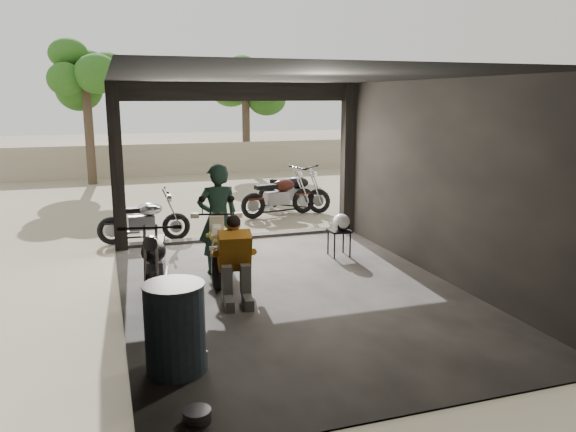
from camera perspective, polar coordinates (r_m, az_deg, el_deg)
ground at (r=8.58m, az=0.56°, el=-7.88°), size 80.00×80.00×0.00m
garage at (r=8.74m, az=-0.58°, el=1.19°), size 7.00×7.13×3.20m
boundary_wall at (r=21.92m, az=-11.39°, el=5.69°), size 18.00×0.30×1.20m
tree_left at (r=20.17m, az=-20.00°, el=14.34°), size 2.20×2.20×5.60m
tree_right at (r=22.31m, az=-4.35°, el=13.61°), size 2.20×2.20×5.00m
main_bike at (r=9.27m, az=-6.97°, el=-2.57°), size 1.17×1.93×1.20m
left_bike at (r=8.32m, az=-13.39°, el=-4.35°), size 1.03×1.94×1.25m
outside_bike_a at (r=11.75m, az=-14.43°, el=-0.04°), size 1.62×0.70×1.09m
outside_bike_b at (r=13.93m, az=-0.93°, el=2.45°), size 1.90×1.05×1.21m
outside_bike_c at (r=14.56m, az=0.55°, el=2.84°), size 1.80×1.74×1.20m
rider at (r=9.34m, az=-7.12°, el=-0.37°), size 0.69×0.47×1.86m
mechanic at (r=8.03m, az=-5.32°, el=-4.74°), size 0.71×0.91×1.22m
stool at (r=10.42m, az=5.22°, el=-1.79°), size 0.37×0.37×0.52m
helmet at (r=10.36m, az=5.44°, el=-0.60°), size 0.35×0.36×0.30m
oil_drum at (r=6.20m, az=-11.39°, el=-11.22°), size 0.77×0.77×1.00m
sign_post at (r=13.00m, az=11.59°, el=7.07°), size 0.90×0.08×2.71m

